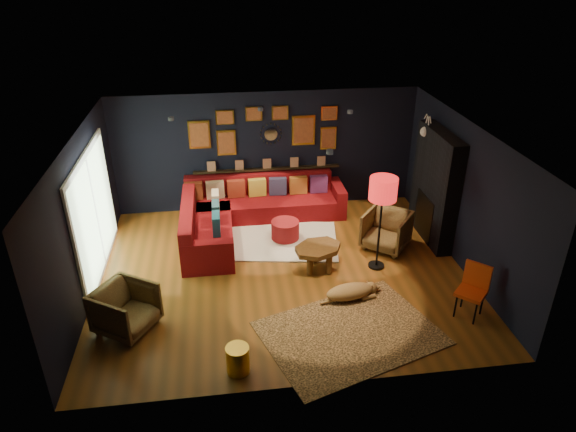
{
  "coord_description": "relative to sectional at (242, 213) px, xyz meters",
  "views": [
    {
      "loc": [
        -0.96,
        -7.71,
        5.16
      ],
      "look_at": [
        0.14,
        0.3,
        0.97
      ],
      "focal_mm": 32.0,
      "sensor_mm": 36.0,
      "label": 1
    }
  ],
  "objects": [
    {
      "name": "room_walls",
      "position": [
        0.61,
        -1.81,
        1.27
      ],
      "size": [
        6.5,
        6.5,
        6.5
      ],
      "color": "black",
      "rests_on": "ground"
    },
    {
      "name": "sliding_door",
      "position": [
        -2.6,
        -1.21,
        0.78
      ],
      "size": [
        0.06,
        2.8,
        2.2
      ],
      "color": "white",
      "rests_on": "ground"
    },
    {
      "name": "shag_rug",
      "position": [
        0.74,
        -0.71,
        -0.31
      ],
      "size": [
        2.38,
        1.89,
        0.03
      ],
      "primitive_type": "cube",
      "rotation": [
        0.0,
        0.0,
        -0.16
      ],
      "color": "silver",
      "rests_on": "ground"
    },
    {
      "name": "dog",
      "position": [
        1.61,
        -2.75,
        -0.13
      ],
      "size": [
        1.19,
        0.73,
        0.35
      ],
      "primitive_type": null,
      "rotation": [
        0.0,
        0.0,
        0.17
      ],
      "color": "#B17B48",
      "rests_on": "leopard_rug"
    },
    {
      "name": "gold_stool",
      "position": [
        -0.3,
        -4.16,
        -0.12
      ],
      "size": [
        0.33,
        0.33,
        0.41
      ],
      "primitive_type": "cylinder",
      "color": "gold",
      "rests_on": "ground"
    },
    {
      "name": "sectional",
      "position": [
        0.0,
        0.0,
        0.0
      ],
      "size": [
        3.41,
        2.69,
        0.86
      ],
      "color": "maroon",
      "rests_on": "ground"
    },
    {
      "name": "floor_lamp",
      "position": [
        2.34,
        -1.86,
        1.17
      ],
      "size": [
        0.49,
        0.49,
        1.76
      ],
      "color": "black",
      "rests_on": "ground"
    },
    {
      "name": "pouf",
      "position": [
        0.81,
        -0.63,
        -0.11
      ],
      "size": [
        0.56,
        0.56,
        0.36
      ],
      "primitive_type": "cylinder",
      "color": "maroon",
      "rests_on": "shag_rug"
    },
    {
      "name": "ceiling_spots",
      "position": [
        0.61,
        -1.01,
        2.24
      ],
      "size": [
        3.3,
        2.5,
        0.06
      ],
      "color": "black",
      "rests_on": "room_walls"
    },
    {
      "name": "leopard_rug",
      "position": [
        1.41,
        -3.61,
        -0.32
      ],
      "size": [
        3.0,
        2.54,
        0.01
      ],
      "primitive_type": "cube",
      "rotation": [
        0.0,
        0.0,
        0.33
      ],
      "color": "tan",
      "rests_on": "ground"
    },
    {
      "name": "sunburst_mirror",
      "position": [
        0.71,
        0.91,
        1.38
      ],
      "size": [
        0.47,
        0.16,
        0.47
      ],
      "color": "silver",
      "rests_on": "room_walls"
    },
    {
      "name": "ledge",
      "position": [
        0.61,
        0.87,
        0.6
      ],
      "size": [
        3.2,
        0.12,
        0.04
      ],
      "primitive_type": "cube",
      "color": "black",
      "rests_on": "room_walls"
    },
    {
      "name": "armchair_right",
      "position": [
        2.7,
        -1.21,
        0.09
      ],
      "size": [
        1.09,
        1.08,
        0.82
      ],
      "primitive_type": "imported",
      "rotation": [
        0.0,
        0.0,
        -0.68
      ],
      "color": "#B58A46",
      "rests_on": "ground"
    },
    {
      "name": "armchair_left",
      "position": [
        -1.93,
        -3.04,
        0.08
      ],
      "size": [
        1.04,
        1.06,
        0.81
      ],
      "primitive_type": "imported",
      "rotation": [
        0.0,
        0.0,
        1.0
      ],
      "color": "#B58A46",
      "rests_on": "ground"
    },
    {
      "name": "deer_head",
      "position": [
        3.75,
        -0.41,
        1.73
      ],
      "size": [
        0.5,
        0.28,
        0.45
      ],
      "color": "white",
      "rests_on": "fireplace"
    },
    {
      "name": "gallery_wall",
      "position": [
        0.6,
        0.91,
        1.48
      ],
      "size": [
        3.15,
        0.04,
        1.02
      ],
      "color": "gold",
      "rests_on": "room_walls"
    },
    {
      "name": "coffee_table",
      "position": [
        1.25,
        -1.82,
        0.07
      ],
      "size": [
        1.11,
        0.99,
        0.46
      ],
      "rotation": [
        0.0,
        0.0,
        0.42
      ],
      "color": "#5A3816",
      "rests_on": "shag_rug"
    },
    {
      "name": "floor",
      "position": [
        0.61,
        -1.81,
        -0.32
      ],
      "size": [
        6.5,
        6.5,
        0.0
      ],
      "primitive_type": "plane",
      "color": "brown",
      "rests_on": "ground"
    },
    {
      "name": "fireplace",
      "position": [
        3.71,
        -0.91,
        0.7
      ],
      "size": [
        0.31,
        1.6,
        2.2
      ],
      "color": "black",
      "rests_on": "ground"
    },
    {
      "name": "orange_chair",
      "position": [
        3.42,
        -3.38,
        0.2
      ],
      "size": [
        0.59,
        0.59,
        0.88
      ],
      "rotation": [
        0.0,
        0.0,
        -0.78
      ],
      "color": "black",
      "rests_on": "ground"
    }
  ]
}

